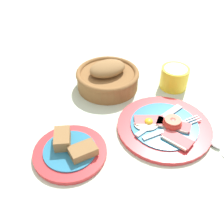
{
  "coord_description": "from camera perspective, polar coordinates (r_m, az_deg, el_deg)",
  "views": [
    {
      "loc": [
        -0.17,
        -0.47,
        0.52
      ],
      "look_at": [
        -0.05,
        0.09,
        0.02
      ],
      "focal_mm": 42.0,
      "sensor_mm": 36.0,
      "label": 1
    }
  ],
  "objects": [
    {
      "name": "teaspoon_by_saucer",
      "position": [
        0.73,
        22.02,
        -7.06
      ],
      "size": [
        0.05,
        0.19,
        0.01
      ],
      "rotation": [
        0.0,
        0.0,
        1.75
      ],
      "color": "silver",
      "rests_on": "ground_plane"
    },
    {
      "name": "breakfast_plate",
      "position": [
        0.74,
        11.3,
        -3.07
      ],
      "size": [
        0.26,
        0.26,
        0.04
      ],
      "color": "red",
      "rests_on": "ground_plane"
    },
    {
      "name": "bread_basket",
      "position": [
        0.87,
        -0.97,
        7.6
      ],
      "size": [
        0.21,
        0.21,
        0.09
      ],
      "color": "brown",
      "rests_on": "ground_plane"
    },
    {
      "name": "ground_plane",
      "position": [
        0.72,
        5.46,
        -5.13
      ],
      "size": [
        3.0,
        3.0,
        0.0
      ],
      "primitive_type": "plane",
      "color": "#B7CCB7"
    },
    {
      "name": "bread_plate",
      "position": [
        0.67,
        -9.04,
        -8.23
      ],
      "size": [
        0.19,
        0.19,
        0.05
      ],
      "color": "red",
      "rests_on": "ground_plane"
    },
    {
      "name": "sugar_cup",
      "position": [
        0.89,
        13.41,
        7.39
      ],
      "size": [
        0.09,
        0.09,
        0.07
      ],
      "color": "yellow",
      "rests_on": "ground_plane"
    }
  ]
}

